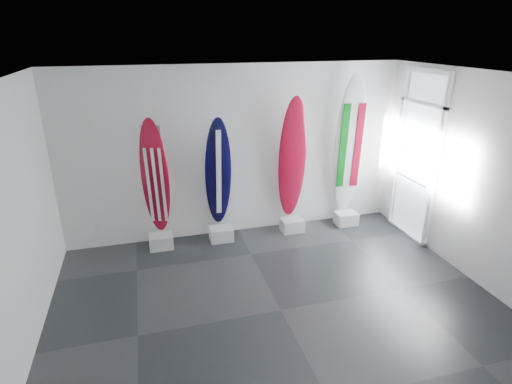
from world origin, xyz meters
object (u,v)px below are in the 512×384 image
object	(u,v)px
surfboard_navy	(218,173)
surfboard_italy	(349,146)
surfboard_swiss	(292,159)
surfboard_usa	(155,178)

from	to	relation	value
surfboard_navy	surfboard_italy	distance (m)	2.46
surfboard_swiss	surfboard_navy	bearing A→B (deg)	-178.42
surfboard_swiss	surfboard_italy	world-z (taller)	surfboard_italy
surfboard_navy	surfboard_swiss	world-z (taller)	surfboard_swiss
surfboard_usa	surfboard_navy	xyz separation A→B (m)	(1.05, 0.00, -0.02)
surfboard_swiss	surfboard_italy	bearing A→B (deg)	1.58
surfboard_usa	surfboard_swiss	bearing A→B (deg)	14.82
surfboard_navy	surfboard_usa	bearing A→B (deg)	-178.81
surfboard_usa	surfboard_italy	distance (m)	3.50
surfboard_navy	surfboard_italy	world-z (taller)	surfboard_italy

